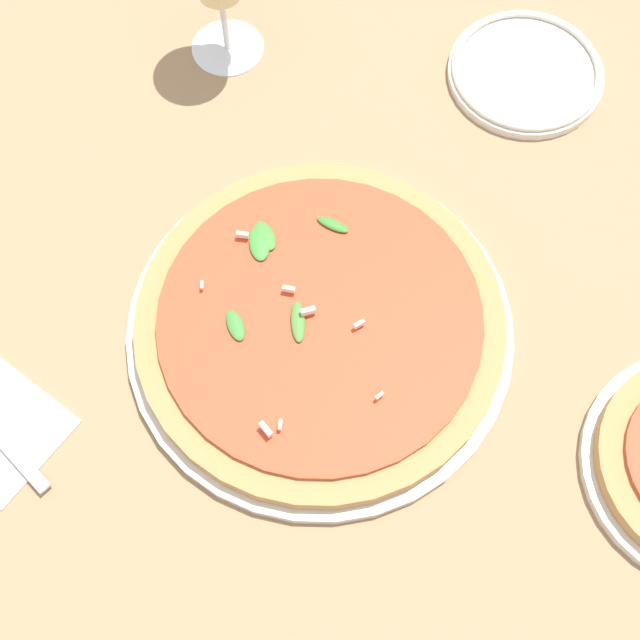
% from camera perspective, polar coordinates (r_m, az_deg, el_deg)
% --- Properties ---
extents(ground_plane, '(6.00, 6.00, 0.00)m').
position_cam_1_polar(ground_plane, '(0.86, -1.10, -0.23)').
color(ground_plane, '#9E7A56').
extents(pizza_arugula_main, '(0.37, 0.37, 0.05)m').
position_cam_1_polar(pizza_arugula_main, '(0.84, -0.01, -0.35)').
color(pizza_arugula_main, silver).
rests_on(pizza_arugula_main, ground_plane).
extents(side_plate_white, '(0.17, 0.17, 0.02)m').
position_cam_1_polar(side_plate_white, '(1.04, 13.04, 15.22)').
color(side_plate_white, silver).
rests_on(side_plate_white, ground_plane).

